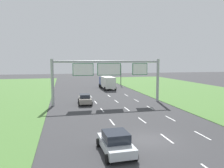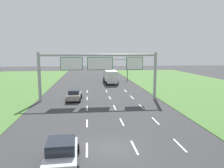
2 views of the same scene
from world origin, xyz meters
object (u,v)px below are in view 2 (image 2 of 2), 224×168
Objects in this scene: box_truck at (110,76)px; car_near_red at (61,152)px; sign_gantry at (99,67)px; traffic_light_mast at (120,65)px; car_lead_silver at (74,95)px.

car_near_red is at bearing -101.69° from box_truck.
sign_gantry is 3.08× the size of traffic_light_mast.
sign_gantry reaches higher than box_truck.
car_near_red is 0.24× the size of sign_gantry.
box_truck is at bearing 70.27° from car_lead_silver.
sign_gantry is (3.68, -0.34, 4.14)m from car_lead_silver.
car_lead_silver is at bearing -113.13° from box_truck.
car_near_red is at bearing -86.69° from car_lead_silver.
box_truck is 0.48× the size of sign_gantry.
car_near_red is at bearing -103.24° from traffic_light_mast.
box_truck reaches higher than car_lead_silver.
car_lead_silver is at bearing -113.58° from traffic_light_mast.
sign_gantry is 24.75m from traffic_light_mast.
box_truck is 1.47× the size of traffic_light_mast.
box_truck is 18.57m from sign_gantry.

